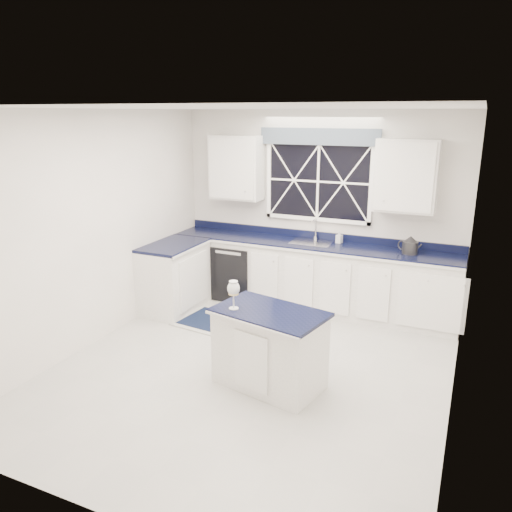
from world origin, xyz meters
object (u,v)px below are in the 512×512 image
at_px(dishwasher, 239,270).
at_px(kettle, 410,246).
at_px(faucet, 315,229).
at_px(soap_bottle, 339,237).
at_px(island, 270,348).
at_px(wine_glass, 233,290).

xyz_separation_m(dishwasher, kettle, (2.41, 0.00, 0.63)).
relative_size(faucet, soap_bottle, 1.81).
bearing_deg(dishwasher, island, -57.10).
height_order(kettle, soap_bottle, kettle).
bearing_deg(soap_bottle, dishwasher, -173.49).
xyz_separation_m(dishwasher, island, (1.39, -2.15, -0.01)).
xyz_separation_m(kettle, soap_bottle, (-0.95, 0.16, -0.02)).
xyz_separation_m(faucet, island, (0.29, -2.35, -0.70)).
bearing_deg(island, wine_glass, -152.64).
height_order(faucet, soap_bottle, faucet).
bearing_deg(soap_bottle, faucet, 175.37).
height_order(dishwasher, soap_bottle, soap_bottle).
distance_m(faucet, wine_glass, 2.45).
xyz_separation_m(dishwasher, wine_glass, (1.05, -2.25, 0.59)).
bearing_deg(wine_glass, kettle, 58.89).
bearing_deg(faucet, kettle, -8.35).
height_order(dishwasher, kettle, kettle).
height_order(dishwasher, faucet, faucet).
bearing_deg(kettle, soap_bottle, -171.29).
bearing_deg(kettle, island, -96.73).
relative_size(island, kettle, 3.79).
bearing_deg(soap_bottle, kettle, -9.72).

